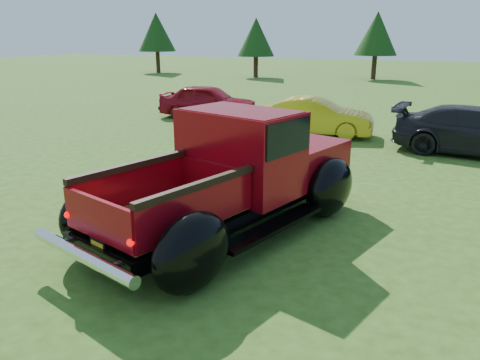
# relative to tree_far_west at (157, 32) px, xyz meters

# --- Properties ---
(ground) EXTENTS (120.00, 120.00, 0.00)m
(ground) POSITION_rel_tree_far_west_xyz_m (22.00, -30.00, -3.52)
(ground) COLOR #334F16
(ground) RESTS_ON ground
(tree_far_west) EXTENTS (3.33, 3.33, 5.20)m
(tree_far_west) POSITION_rel_tree_far_west_xyz_m (0.00, 0.00, 0.00)
(tree_far_west) COLOR #332114
(tree_far_west) RESTS_ON ground
(tree_west) EXTENTS (2.94, 2.94, 4.60)m
(tree_west) POSITION_rel_tree_far_west_xyz_m (10.00, -1.00, -0.41)
(tree_west) COLOR #332114
(tree_west) RESTS_ON ground
(tree_mid_left) EXTENTS (3.20, 3.20, 5.00)m
(tree_mid_left) POSITION_rel_tree_far_west_xyz_m (19.00, 1.00, -0.14)
(tree_mid_left) COLOR #332114
(tree_mid_left) RESTS_ON ground
(pickup_truck) EXTENTS (3.89, 6.00, 2.10)m
(pickup_truck) POSITION_rel_tree_far_west_xyz_m (21.37, -29.56, -2.52)
(pickup_truck) COLOR black
(pickup_truck) RESTS_ON ground
(show_car_red) EXTENTS (4.23, 2.23, 1.37)m
(show_car_red) POSITION_rel_tree_far_west_xyz_m (15.50, -19.66, -2.83)
(show_car_red) COLOR maroon
(show_car_red) RESTS_ON ground
(show_car_yellow) EXTENTS (4.01, 1.83, 1.28)m
(show_car_yellow) POSITION_rel_tree_far_west_xyz_m (20.50, -21.32, -2.88)
(show_car_yellow) COLOR gold
(show_car_yellow) RESTS_ON ground
(show_car_grey) EXTENTS (4.85, 2.32, 1.37)m
(show_car_grey) POSITION_rel_tree_far_west_xyz_m (25.50, -22.10, -2.84)
(show_car_grey) COLOR black
(show_car_grey) RESTS_ON ground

